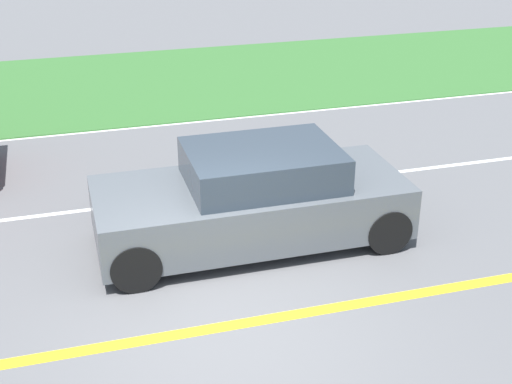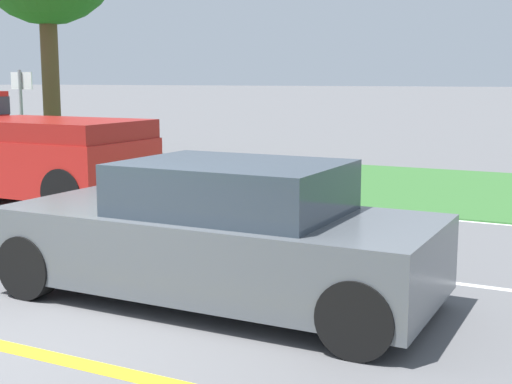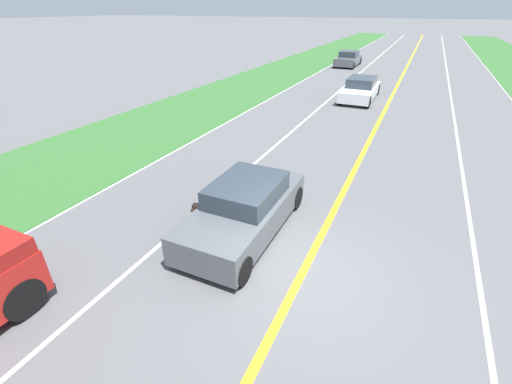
# 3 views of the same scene
# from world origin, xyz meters

# --- Properties ---
(ground_plane) EXTENTS (400.00, 400.00, 0.00)m
(ground_plane) POSITION_xyz_m (0.00, 0.00, 0.00)
(ground_plane) COLOR #5B5B5E
(centre_divider_line) EXTENTS (0.18, 160.00, 0.01)m
(centre_divider_line) POSITION_xyz_m (0.00, 0.00, 0.00)
(centre_divider_line) COLOR yellow
(centre_divider_line) RESTS_ON ground
(lane_edge_line_right) EXTENTS (0.14, 160.00, 0.01)m
(lane_edge_line_right) POSITION_xyz_m (7.00, 0.00, 0.00)
(lane_edge_line_right) COLOR white
(lane_edge_line_right) RESTS_ON ground
(lane_dash_same_dir) EXTENTS (0.10, 160.00, 0.01)m
(lane_dash_same_dir) POSITION_xyz_m (3.50, 0.00, 0.00)
(lane_dash_same_dir) COLOR white
(lane_dash_same_dir) RESTS_ON ground
(grass_verge_right) EXTENTS (6.00, 160.00, 0.03)m
(grass_verge_right) POSITION_xyz_m (10.00, 0.00, 0.01)
(grass_verge_right) COLOR #33662D
(grass_verge_right) RESTS_ON ground
(ego_car) EXTENTS (1.81, 4.24, 1.38)m
(ego_car) POSITION_xyz_m (1.88, -0.87, 0.65)
(ego_car) COLOR #51565B
(ego_car) RESTS_ON ground
(dog) EXTENTS (0.26, 1.15, 0.80)m
(dog) POSITION_xyz_m (3.02, -0.72, 0.50)
(dog) COLOR black
(dog) RESTS_ON ground
(street_sign) EXTENTS (0.11, 0.64, 2.36)m
(street_sign) POSITION_xyz_m (8.51, 8.29, 1.49)
(street_sign) COLOR gray
(street_sign) RESTS_ON ground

